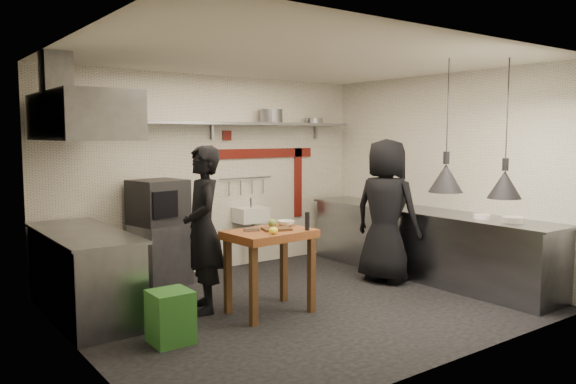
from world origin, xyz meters
TOP-DOWN VIEW (x-y plane):
  - floor at (0.00, 0.00)m, footprint 5.00×5.00m
  - ceiling at (0.00, 0.00)m, footprint 5.00×5.00m
  - wall_back at (0.00, 2.10)m, footprint 5.00×0.04m
  - wall_front at (0.00, -2.10)m, footprint 5.00×0.04m
  - wall_left at (-2.50, 0.00)m, footprint 0.04×4.20m
  - wall_right at (2.50, 0.00)m, footprint 0.04×4.20m
  - red_band_horiz at (0.95, 2.08)m, footprint 1.70×0.02m
  - red_band_vert at (1.55, 2.08)m, footprint 0.14×0.02m
  - red_tile_a at (0.25, 2.08)m, footprint 0.14×0.02m
  - red_tile_b at (-0.10, 2.08)m, footprint 0.14×0.02m
  - back_shelf at (0.00, 1.92)m, footprint 4.60×0.34m
  - shelf_bracket_left at (-1.90, 2.07)m, footprint 0.04×0.06m
  - shelf_bracket_mid at (0.00, 2.07)m, footprint 0.04×0.06m
  - shelf_bracket_right at (1.90, 2.07)m, footprint 0.04×0.06m
  - pan_far_left at (-1.29, 1.92)m, footprint 0.33×0.33m
  - pan_mid_left at (-1.31, 1.92)m, footprint 0.27×0.27m
  - stock_pot at (0.92, 1.92)m, footprint 0.42×0.42m
  - pan_right at (1.74, 1.92)m, footprint 0.36×0.36m
  - oven_stand at (-0.96, 1.76)m, footprint 0.74×0.69m
  - combi_oven at (-0.97, 1.78)m, footprint 0.73×0.70m
  - oven_door at (-0.96, 1.50)m, footprint 0.48×0.12m
  - oven_glass at (-1.01, 1.46)m, footprint 0.36×0.09m
  - hand_sink at (0.55, 1.92)m, footprint 0.46×0.34m
  - sink_tap at (0.55, 1.92)m, footprint 0.03×0.03m
  - sink_drain at (0.55, 1.88)m, footprint 0.06×0.06m
  - utensil_rail at (0.55, 2.06)m, footprint 0.90×0.02m
  - counter_right at (2.15, 0.00)m, footprint 0.70×3.80m
  - counter_right_top at (2.15, 0.00)m, footprint 0.76×3.90m
  - plate_stack at (2.12, -1.34)m, footprint 0.27×0.27m
  - small_bowl_right at (2.10, -0.94)m, footprint 0.27×0.27m
  - counter_left at (-2.15, 1.05)m, footprint 0.70×1.90m
  - counter_left_top at (-2.15, 1.05)m, footprint 0.76×2.00m
  - extractor_hood at (-2.10, 1.05)m, footprint 0.78×1.60m
  - hood_duct at (-2.35, 1.05)m, footprint 0.28×0.28m
  - green_bin at (-1.73, -0.24)m, footprint 0.37×0.37m
  - prep_table at (-0.47, -0.05)m, footprint 0.96×0.70m
  - cutting_board at (-0.40, -0.09)m, footprint 0.35×0.29m
  - pepper_mill at (-0.13, -0.29)m, footprint 0.05×0.05m
  - lemon_a at (-0.59, -0.28)m, footprint 0.09×0.09m
  - lemon_b at (-0.56, -0.27)m, footprint 0.08×0.08m
  - veg_ball at (-0.33, 0.09)m, footprint 0.10×0.10m
  - steel_tray at (-0.65, 0.03)m, footprint 0.19×0.16m
  - bowl at (-0.15, 0.09)m, footprint 0.26×0.26m
  - heat_lamp_near at (1.29, -1.01)m, footprint 0.39×0.39m
  - heat_lamp_far at (1.75, -1.45)m, footprint 0.42×0.42m
  - chef_left at (-1.02, 0.44)m, footprint 0.62×0.77m
  - chef_right at (1.54, 0.14)m, footprint 0.82×1.05m

SIDE VIEW (x-z plane):
  - floor at x=0.00m, z-range 0.00..0.00m
  - green_bin at x=-1.73m, z-range 0.00..0.50m
  - sink_drain at x=0.55m, z-range 0.01..0.67m
  - oven_stand at x=-0.96m, z-range 0.00..0.80m
  - counter_right at x=2.15m, z-range 0.00..0.90m
  - counter_left at x=-2.15m, z-range 0.00..0.90m
  - prep_table at x=-0.47m, z-range 0.00..0.92m
  - hand_sink at x=0.55m, z-range 0.67..0.89m
  - counter_right_top at x=2.15m, z-range 0.90..0.93m
  - counter_left_top at x=-2.15m, z-range 0.90..0.93m
  - chef_left at x=-1.02m, z-range 0.00..1.84m
  - cutting_board at x=-0.40m, z-range 0.92..0.94m
  - steel_tray at x=-0.65m, z-range 0.92..0.95m
  - bowl at x=-0.15m, z-range 0.92..0.98m
  - chef_right at x=1.54m, z-range 0.00..1.91m
  - small_bowl_right at x=2.10m, z-range 0.93..0.98m
  - lemon_b at x=-0.56m, z-range 0.92..1.00m
  - sink_tap at x=0.55m, z-range 0.89..1.03m
  - lemon_a at x=-0.59m, z-range 0.92..1.00m
  - plate_stack at x=2.12m, z-range 0.93..1.00m
  - veg_ball at x=-0.33m, z-range 0.92..1.02m
  - pepper_mill at x=-0.13m, z-range 0.92..1.12m
  - combi_oven at x=-0.97m, z-range 0.80..1.38m
  - oven_door at x=-0.96m, z-range 0.86..1.32m
  - oven_glass at x=-1.01m, z-range 0.92..1.26m
  - red_band_vert at x=1.55m, z-range 0.65..1.75m
  - utensil_rail at x=0.55m, z-range 1.31..1.33m
  - wall_back at x=0.00m, z-range 0.00..2.80m
  - wall_front at x=0.00m, z-range 0.00..2.80m
  - wall_left at x=-2.50m, z-range 0.00..2.80m
  - wall_right at x=2.50m, z-range 0.00..2.80m
  - red_band_horiz at x=0.95m, z-range 1.61..1.75m
  - red_tile_b at x=-0.10m, z-range 1.61..1.75m
  - red_tile_a at x=0.25m, z-range 1.88..2.02m
  - shelf_bracket_left at x=-1.90m, z-range 1.90..2.14m
  - shelf_bracket_mid at x=0.00m, z-range 1.90..2.14m
  - shelf_bracket_right at x=1.90m, z-range 1.90..2.14m
  - heat_lamp_far at x=1.75m, z-range 1.25..2.80m
  - heat_lamp_near at x=1.29m, z-range 1.31..2.80m
  - back_shelf at x=0.00m, z-range 2.10..2.14m
  - extractor_hood at x=-2.10m, z-range 1.90..2.40m
  - pan_mid_left at x=-1.31m, z-range 2.14..2.21m
  - pan_right at x=1.74m, z-range 2.14..2.22m
  - pan_far_left at x=-1.29m, z-range 2.14..2.23m
  - stock_pot at x=0.92m, z-range 2.14..2.34m
  - hood_duct at x=-2.35m, z-range 2.30..2.80m
  - ceiling at x=0.00m, z-range 2.80..2.80m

